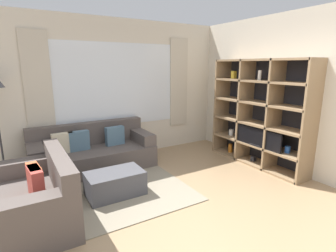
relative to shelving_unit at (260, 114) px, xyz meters
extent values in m
plane|color=#9E7F5B|center=(-2.07, -1.22, -0.95)|extent=(16.00, 16.00, 0.00)
cube|color=beige|center=(-2.07, 1.77, 0.40)|extent=(5.72, 0.07, 2.70)
cube|color=white|center=(-2.07, 1.73, 0.50)|extent=(2.48, 0.01, 1.60)
cube|color=beige|center=(-3.49, 1.72, 0.50)|extent=(0.44, 0.03, 1.90)
cube|color=beige|center=(-0.66, 1.72, 0.50)|extent=(0.44, 0.03, 1.90)
cube|color=beige|center=(0.22, 0.26, 0.40)|extent=(0.07, 4.16, 2.70)
cube|color=gray|center=(-3.09, 0.42, -0.94)|extent=(2.78, 2.14, 0.01)
cube|color=#232328|center=(0.18, 0.00, 0.02)|extent=(0.02, 1.96, 1.94)
cube|color=#997A56|center=(-0.03, -0.98, 0.02)|extent=(0.43, 0.04, 1.94)
cube|color=#997A56|center=(-0.03, -0.33, 0.02)|extent=(0.43, 0.04, 1.94)
cube|color=#997A56|center=(-0.03, 0.33, 0.02)|extent=(0.43, 0.04, 1.94)
cube|color=#997A56|center=(-0.03, 0.98, 0.02)|extent=(0.43, 0.04, 1.94)
cube|color=#997A56|center=(-0.03, 0.00, -0.93)|extent=(0.43, 1.96, 0.04)
cube|color=#997A56|center=(-0.03, 0.00, -0.56)|extent=(0.43, 1.96, 0.04)
cube|color=#997A56|center=(-0.03, 0.00, -0.18)|extent=(0.43, 1.96, 0.04)
cube|color=#997A56|center=(-0.03, 0.00, 0.21)|extent=(0.43, 1.96, 0.04)
cube|color=#997A56|center=(-0.03, 0.00, 0.60)|extent=(0.43, 1.96, 0.04)
cube|color=#997A56|center=(-0.03, 0.00, 0.97)|extent=(0.43, 1.96, 0.04)
cube|color=black|center=(-0.20, -0.14, -0.38)|extent=(0.04, 1.03, 0.33)
cube|color=black|center=(-0.18, -0.14, -0.53)|extent=(0.10, 0.24, 0.03)
cylinder|color=white|center=(-0.05, 0.64, -0.48)|extent=(0.10, 0.10, 0.13)
cylinder|color=#2856A8|center=(-0.05, -0.66, -0.49)|extent=(0.09, 0.09, 0.11)
cube|color=#232328|center=(-0.05, 0.02, -0.87)|extent=(0.08, 0.08, 0.09)
cube|color=gold|center=(-0.05, 0.66, 0.69)|extent=(0.08, 0.08, 0.15)
cylinder|color=#232328|center=(-0.05, 0.67, -0.49)|extent=(0.08, 0.08, 0.10)
cylinder|color=orange|center=(-0.05, 0.64, -0.83)|extent=(0.08, 0.08, 0.18)
cylinder|color=white|center=(-0.05, 0.03, 0.70)|extent=(0.06, 0.06, 0.17)
cube|color=#564C47|center=(-2.75, 1.24, -0.76)|extent=(2.08, 0.87, 0.39)
cube|color=#564C47|center=(-2.75, 1.59, -0.36)|extent=(2.08, 0.18, 0.41)
cube|color=#564C47|center=(-3.67, 1.24, -0.46)|extent=(0.24, 0.81, 0.21)
cube|color=#564C47|center=(-1.83, 1.24, -0.46)|extent=(0.24, 0.81, 0.21)
cube|color=slate|center=(-2.98, 1.31, -0.39)|extent=(0.34, 0.13, 0.34)
cube|color=beige|center=(-3.24, 1.31, -0.39)|extent=(0.34, 0.12, 0.34)
cube|color=slate|center=(-2.33, 1.31, -0.39)|extent=(0.35, 0.15, 0.34)
cube|color=#564C47|center=(-3.84, 0.03, -0.76)|extent=(0.87, 1.46, 0.39)
cube|color=#564C47|center=(-3.49, 0.03, -0.36)|extent=(0.18, 1.46, 0.41)
cube|color=#564C47|center=(-3.84, 0.64, -0.46)|extent=(0.81, 0.24, 0.21)
cube|color=#564C47|center=(-3.84, -0.58, -0.46)|extent=(0.81, 0.24, 0.21)
cube|color=#C65B33|center=(-3.77, -0.06, -0.39)|extent=(0.15, 0.35, 0.34)
cube|color=#AD3D33|center=(-3.77, -0.14, -0.39)|extent=(0.16, 0.35, 0.34)
cube|color=#47474C|center=(-2.76, 0.16, -0.77)|extent=(0.79, 0.49, 0.35)
cylinder|color=black|center=(-4.11, 1.46, -0.94)|extent=(0.26, 0.26, 0.02)
cylinder|color=#2D2D30|center=(-4.11, 1.46, -0.19)|extent=(0.03, 0.03, 1.48)
camera|label=1|loc=(-3.89, -3.20, 0.88)|focal=28.00mm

